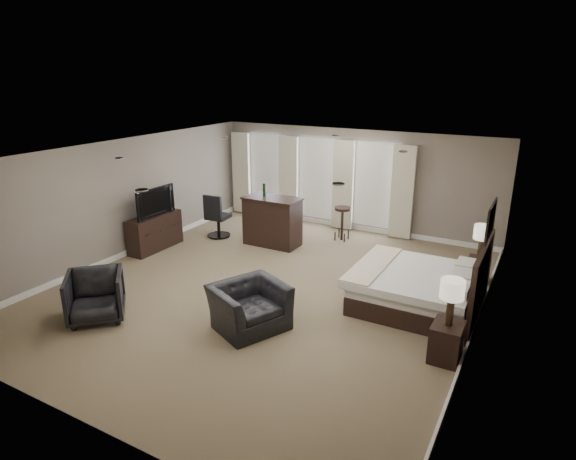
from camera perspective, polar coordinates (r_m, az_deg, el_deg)
The scene contains 16 objects.
room at distance 8.86m, azimuth -2.38°, elevation 0.71°, with size 7.60×8.60×2.64m.
window_bay at distance 12.84m, azimuth 3.31°, elevation 5.84°, with size 5.25×0.20×2.30m.
bed at distance 8.71m, azimuth 14.66°, elevation -4.70°, with size 2.08×1.99×1.33m, color silver.
nightstand_near at distance 7.45m, azimuth 18.25°, elevation -12.50°, with size 0.42×0.52×0.56m, color black.
nightstand_far at distance 10.05m, azimuth 21.53°, elevation -4.67°, with size 0.41×0.50×0.54m, color black.
lamp_near at distance 7.16m, azimuth 18.75°, elevation -8.17°, with size 0.34×0.34×0.69m, color beige.
lamp_far at distance 9.84m, azimuth 21.94°, elevation -1.38°, with size 0.33×0.33×0.68m, color beige.
wall_art at distance 8.19m, azimuth 22.85°, elevation 1.03°, with size 0.04×0.96×0.56m, color slate.
dresser at distance 11.62m, azimuth -15.51°, elevation -0.24°, with size 0.45×1.41×0.82m, color black.
tv at distance 11.48m, azimuth -15.72°, elevation 2.05°, with size 1.15×0.66×0.15m, color black.
armchair_near at distance 7.83m, azimuth -4.63°, elevation -8.22°, with size 1.13×0.73×0.98m, color black.
armchair_far at distance 8.69m, azimuth -21.89°, elevation -7.04°, with size 0.88×0.82×0.90m, color black.
bar_counter at distance 11.43m, azimuth -1.87°, elevation 1.07°, with size 1.35×0.70×1.17m, color black.
bar_stool_left at distance 12.21m, azimuth -2.13°, elevation 0.98°, with size 0.32×0.32×0.67m, color black.
bar_stool_right at distance 11.85m, azimuth 6.43°, elevation 0.75°, with size 0.40×0.40×0.83m, color black.
desk_chair at distance 12.11m, azimuth -8.28°, elevation 1.74°, with size 0.57×0.57×1.11m, color black.
Camera 1 is at (4.39, -7.21, 3.99)m, focal length 30.00 mm.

